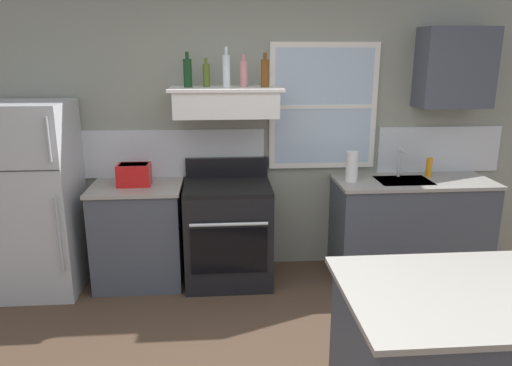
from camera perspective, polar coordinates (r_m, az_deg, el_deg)
back_wall at (r=4.52m, az=0.01°, el=6.53°), size 5.40×0.11×2.70m
refrigerator at (r=4.53m, az=-24.71°, el=-1.74°), size 0.70×0.72×1.65m
counter_left_of_stove at (r=4.48m, az=-13.64°, el=-5.87°), size 0.79×0.63×0.91m
toaster at (r=4.33m, az=-14.20°, el=1.01°), size 0.30×0.20×0.19m
stove_range at (r=4.39m, az=-3.30°, el=-5.80°), size 0.76×0.69×1.09m
range_hood_shelf at (r=4.21m, az=-3.57°, el=9.57°), size 0.96×0.52×0.24m
bottle_dark_green_wine at (r=4.23m, az=-8.09°, el=12.81°), size 0.07×0.07×0.29m
bottle_olive_oil_square at (r=4.24m, az=-5.89°, el=12.59°), size 0.06×0.06×0.24m
bottle_clear_tall at (r=4.16m, az=-3.52°, el=13.12°), size 0.06×0.06×0.33m
bottle_rose_pink at (r=4.22m, az=-1.47°, el=12.82°), size 0.07×0.07×0.27m
bottle_amber_wine at (r=4.20m, az=1.07°, el=12.89°), size 0.07×0.07×0.29m
counter_right_with_sink at (r=4.76m, az=17.67°, el=-4.89°), size 1.43×0.63×0.91m
sink_faucet at (r=4.64m, az=16.71°, el=2.75°), size 0.03×0.17×0.28m
paper_towel_roll at (r=4.41m, az=11.26°, el=1.94°), size 0.11×0.11×0.27m
dish_soap_bottle at (r=4.77m, az=19.76°, el=1.77°), size 0.06×0.06×0.18m
upper_cabinet_right at (r=4.77m, az=22.45°, el=12.47°), size 0.64×0.32×0.70m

